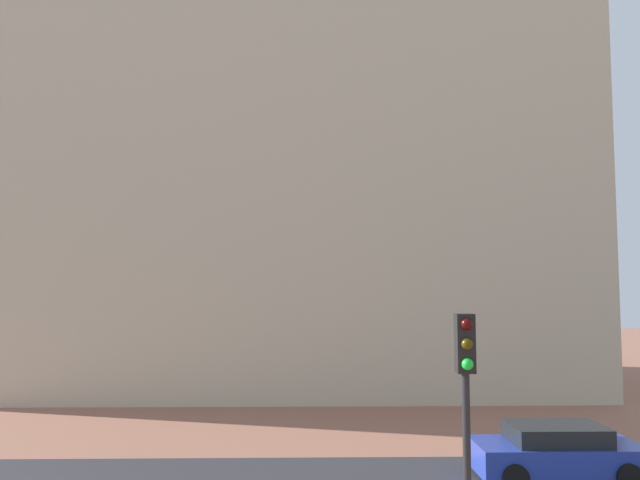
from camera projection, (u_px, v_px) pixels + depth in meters
landmark_building at (295, 166)px, 33.03m from camera, size 28.26×14.30×36.25m
car_blue at (556, 452)px, 15.79m from camera, size 4.19×2.07×1.37m
traffic_light_pole at (466, 402)px, 9.36m from camera, size 0.28×0.34×4.47m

